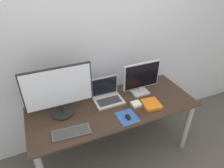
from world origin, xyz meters
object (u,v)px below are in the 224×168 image
Objects in this scene: keyboard at (71,132)px; power_brick at (136,104)px; monitor_right at (141,78)px; laptop at (107,95)px; book at (151,104)px; mouse at (128,117)px; monitor_left at (59,91)px.

keyboard is 3.66× the size of power_brick.
monitor_right is 0.43m from laptop.
power_brick is at bearing 9.60° from keyboard.
book reaches higher than power_brick.
monitor_right reaches higher than book.
mouse is 0.75× the size of power_brick.
mouse is (0.56, -0.03, 0.01)m from keyboard.
book is at bearing -91.61° from monitor_right.
laptop is 0.61m from keyboard.
laptop reaches higher than keyboard.
book reaches higher than keyboard.
monitor_right is 0.31m from book.
monitor_left is at bearing 93.42° from keyboard.
power_brick is at bearing 155.00° from book.
keyboard is at bearing -176.32° from book.
laptop is 4.26× the size of mouse.
laptop is 3.20× the size of power_brick.
keyboard is (0.02, -0.30, -0.27)m from monitor_left.
monitor_right reaches higher than laptop.
power_brick is (-0.15, -0.18, -0.19)m from monitor_right.
monitor_left is 0.97m from book.
keyboard is at bearing -161.12° from monitor_right.
monitor_left is 0.82m from power_brick.
monitor_left is 0.71m from mouse.
book is (0.90, -0.25, -0.26)m from monitor_left.
book is 0.16m from power_brick.
monitor_left is at bearing 149.89° from mouse.
laptop is at bearing 100.17° from mouse.
book is at bearing 15.08° from mouse.
mouse reaches higher than keyboard.
laptop is 0.49m from book.
monitor_left is 3.03× the size of book.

